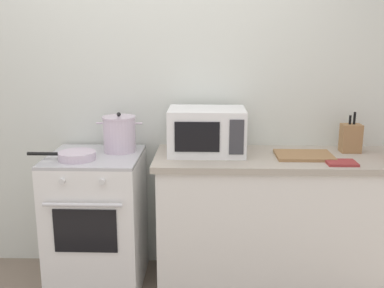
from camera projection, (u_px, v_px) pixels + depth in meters
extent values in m
cube|color=silver|center=(195.00, 98.00, 3.22)|extent=(4.40, 0.10, 2.50)
cube|color=white|center=(282.00, 225.00, 3.05)|extent=(1.64, 0.56, 0.88)
cube|color=#ADA393|center=(285.00, 159.00, 2.94)|extent=(1.70, 0.60, 0.04)
cube|color=white|center=(98.00, 222.00, 3.06)|extent=(0.60, 0.60, 0.90)
cube|color=#B7B7BC|center=(94.00, 157.00, 2.96)|extent=(0.60, 0.60, 0.02)
cube|color=black|center=(85.00, 231.00, 2.75)|extent=(0.39, 0.01, 0.28)
cylinder|color=silver|center=(82.00, 205.00, 2.69)|extent=(0.48, 0.02, 0.02)
cylinder|color=silver|center=(62.00, 181.00, 2.67)|extent=(0.04, 0.02, 0.04)
cylinder|color=silver|center=(102.00, 182.00, 2.67)|extent=(0.04, 0.02, 0.04)
cylinder|color=silver|center=(120.00, 135.00, 3.03)|extent=(0.22, 0.22, 0.23)
cylinder|color=silver|center=(119.00, 117.00, 3.00)|extent=(0.22, 0.22, 0.01)
sphere|color=black|center=(119.00, 114.00, 3.00)|extent=(0.03, 0.03, 0.03)
cylinder|color=silver|center=(100.00, 123.00, 3.01)|extent=(0.05, 0.01, 0.01)
cylinder|color=silver|center=(138.00, 123.00, 3.01)|extent=(0.05, 0.01, 0.01)
cylinder|color=silver|center=(77.00, 156.00, 2.85)|extent=(0.23, 0.23, 0.05)
cylinder|color=black|center=(43.00, 154.00, 2.85)|extent=(0.20, 0.02, 0.02)
cube|color=white|center=(207.00, 131.00, 2.97)|extent=(0.50, 0.36, 0.30)
cube|color=black|center=(197.00, 137.00, 2.80)|extent=(0.28, 0.01, 0.19)
cube|color=#38383D|center=(237.00, 137.00, 2.79)|extent=(0.09, 0.01, 0.22)
cube|color=#997047|center=(304.00, 155.00, 2.91)|extent=(0.36, 0.26, 0.02)
cube|color=#997047|center=(351.00, 138.00, 3.02)|extent=(0.13, 0.10, 0.19)
cylinder|color=black|center=(350.00, 120.00, 2.99)|extent=(0.02, 0.02, 0.06)
cylinder|color=black|center=(354.00, 118.00, 2.98)|extent=(0.02, 0.02, 0.08)
cube|color=#993333|center=(341.00, 163.00, 2.75)|extent=(0.18, 0.14, 0.02)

